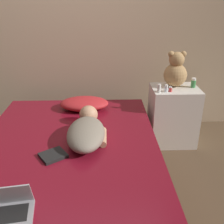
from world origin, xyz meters
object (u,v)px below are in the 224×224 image
object	(u,v)px
laptop	(2,208)
bottle_red	(170,89)
person_lying	(87,130)
teddy_bear	(176,71)
book	(53,155)
bottle_clear	(166,88)
pillow	(84,104)
bottle_white	(159,88)
bottle_green	(193,83)

from	to	relation	value
laptop	bottle_red	distance (m)	1.95
person_lying	bottle_red	world-z (taller)	bottle_red
teddy_bear	book	xyz separation A→B (m)	(-1.20, -1.04, -0.38)
bottle_red	person_lying	bearing A→B (deg)	-145.85
book	laptop	bearing A→B (deg)	-107.74
laptop	bottle_clear	distance (m)	1.91
pillow	bottle_white	xyz separation A→B (m)	(0.80, -0.10, 0.20)
pillow	person_lying	world-z (taller)	person_lying
book	teddy_bear	bearing A→B (deg)	40.87
person_lying	bottle_white	world-z (taller)	bottle_white
pillow	bottle_green	distance (m)	1.23
bottle_clear	bottle_green	bearing A→B (deg)	22.87
pillow	bottle_clear	world-z (taller)	bottle_clear
book	pillow	bearing A→B (deg)	78.61
bottle_white	book	bearing A→B (deg)	-139.70
bottle_clear	bottle_green	size ratio (longest dim) A/B	0.75
book	bottle_white	bearing A→B (deg)	40.30
bottle_green	person_lying	bearing A→B (deg)	-148.12
person_lying	teddy_bear	bearing A→B (deg)	39.66
bottle_green	bottle_red	bearing A→B (deg)	-155.61
teddy_bear	bottle_clear	size ratio (longest dim) A/B	4.87
person_lying	laptop	distance (m)	0.97
pillow	laptop	distance (m)	1.57
bottle_clear	book	bearing A→B (deg)	-141.57
teddy_bear	book	size ratio (longest dim) A/B	1.55
pillow	teddy_bear	distance (m)	1.07
pillow	laptop	size ratio (longest dim) A/B	1.44
bottle_red	teddy_bear	bearing A→B (deg)	64.11
pillow	teddy_bear	xyz separation A→B (m)	(1.01, 0.10, 0.33)
bottle_clear	book	xyz separation A→B (m)	(-1.06, -0.84, -0.25)
person_lying	pillow	bearing A→B (deg)	96.26
pillow	bottle_white	distance (m)	0.83
person_lying	bottle_green	world-z (taller)	bottle_green
book	person_lying	bearing A→B (deg)	47.19
bottle_white	pillow	bearing A→B (deg)	172.93
bottle_red	book	world-z (taller)	bottle_red
teddy_bear	book	world-z (taller)	teddy_bear
pillow	bottle_red	xyz separation A→B (m)	(0.92, -0.08, 0.18)
bottle_white	bottle_clear	distance (m)	0.08
pillow	bottle_white	size ratio (longest dim) A/B	5.91
laptop	bottle_clear	xyz separation A→B (m)	(1.25, 1.43, 0.21)
pillow	bottle_red	world-z (taller)	bottle_red
bottle_red	bottle_clear	world-z (taller)	bottle_clear
teddy_bear	bottle_green	xyz separation A→B (m)	(0.20, -0.05, -0.12)
bottle_red	bottle_white	bearing A→B (deg)	-171.46
laptop	bottle_clear	bearing A→B (deg)	40.31
pillow	bottle_red	bearing A→B (deg)	-4.96
person_lying	book	world-z (taller)	person_lying
teddy_bear	bottle_clear	bearing A→B (deg)	-125.01
teddy_bear	book	distance (m)	1.63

